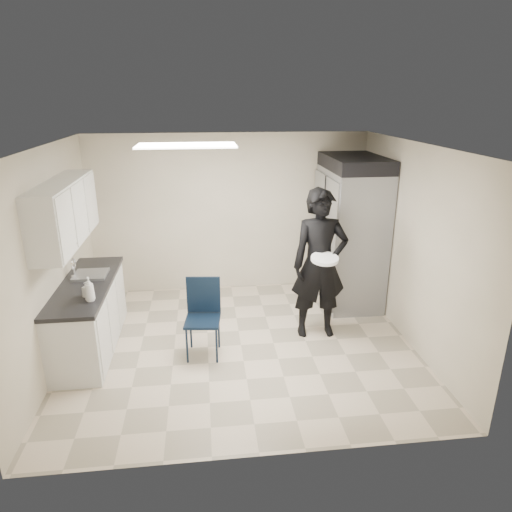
{
  "coord_description": "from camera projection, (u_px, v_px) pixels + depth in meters",
  "views": [
    {
      "loc": [
        -0.43,
        -5.32,
        3.14
      ],
      "look_at": [
        0.23,
        0.2,
        1.18
      ],
      "focal_mm": 32.0,
      "sensor_mm": 36.0,
      "label": 1
    }
  ],
  "objects": [
    {
      "name": "man_tuxedo",
      "position": [
        320.0,
        264.0,
        6.06
      ],
      "size": [
        0.76,
        0.51,
        2.04
      ],
      "primitive_type": "imported",
      "rotation": [
        0.0,
        0.0,
        -0.02
      ],
      "color": "black",
      "rests_on": "floor"
    },
    {
      "name": "soap_bottle_b",
      "position": [
        87.0,
        289.0,
        5.33
      ],
      "size": [
        0.12,
        0.12,
        0.19
      ],
      "primitive_type": "imported",
      "rotation": [
        0.0,
        0.0,
        -0.49
      ],
      "color": "silver",
      "rests_on": "countertop"
    },
    {
      "name": "bucket_lid",
      "position": [
        325.0,
        259.0,
        5.77
      ],
      "size": [
        0.36,
        0.36,
        0.04
      ],
      "primitive_type": "cylinder",
      "rotation": [
        0.0,
        0.0,
        -0.02
      ],
      "color": "white",
      "rests_on": "man_tuxedo"
    },
    {
      "name": "right_wall",
      "position": [
        413.0,
        246.0,
        5.89
      ],
      "size": [
        0.0,
        4.0,
        4.0
      ],
      "primitive_type": "plane",
      "rotation": [
        1.57,
        0.0,
        -1.57
      ],
      "color": "beige",
      "rests_on": "floor"
    },
    {
      "name": "faucet",
      "position": [
        74.0,
        268.0,
        5.92
      ],
      "size": [
        0.02,
        0.02,
        0.24
      ],
      "primitive_type": "cylinder",
      "color": "silver",
      "rests_on": "countertop"
    },
    {
      "name": "notice_sticker_left",
      "position": [
        55.0,
        264.0,
        5.52
      ],
      "size": [
        0.0,
        0.12,
        0.07
      ],
      "primitive_type": "cube",
      "color": "yellow",
      "rests_on": "left_wall"
    },
    {
      "name": "soap_bottle_a",
      "position": [
        89.0,
        289.0,
        5.2
      ],
      "size": [
        0.14,
        0.14,
        0.29
      ],
      "primitive_type": "imported",
      "rotation": [
        0.0,
        0.0,
        0.37
      ],
      "color": "silver",
      "rests_on": "countertop"
    },
    {
      "name": "ceiling",
      "position": [
        238.0,
        146.0,
        5.21
      ],
      "size": [
        4.5,
        4.5,
        0.0
      ],
      "primitive_type": "plane",
      "rotation": [
        3.14,
        0.0,
        0.0
      ],
      "color": "silver",
      "rests_on": "back_wall"
    },
    {
      "name": "sink",
      "position": [
        91.0,
        278.0,
        5.99
      ],
      "size": [
        0.42,
        0.4,
        0.14
      ],
      "primitive_type": "cube",
      "color": "gray",
      "rests_on": "countertop"
    },
    {
      "name": "floor",
      "position": [
        241.0,
        345.0,
        6.08
      ],
      "size": [
        4.5,
        4.5,
        0.0
      ],
      "primitive_type": "plane",
      "color": "#C3B199",
      "rests_on": "ground"
    },
    {
      "name": "lower_counter",
      "position": [
        89.0,
        317.0,
        5.9
      ],
      "size": [
        0.6,
        1.9,
        0.86
      ],
      "primitive_type": "cube",
      "color": "silver",
      "rests_on": "floor"
    },
    {
      "name": "countertop",
      "position": [
        85.0,
        285.0,
        5.75
      ],
      "size": [
        0.64,
        1.95,
        0.05
      ],
      "primitive_type": "cube",
      "color": "black",
      "rests_on": "lower_counter"
    },
    {
      "name": "commercial_fridge",
      "position": [
        350.0,
        237.0,
        7.12
      ],
      "size": [
        0.8,
        1.35,
        2.1
      ],
      "primitive_type": "cube",
      "color": "gray",
      "rests_on": "floor"
    },
    {
      "name": "left_wall",
      "position": [
        51.0,
        260.0,
        5.39
      ],
      "size": [
        0.0,
        4.0,
        4.0
      ],
      "primitive_type": "plane",
      "rotation": [
        1.57,
        0.0,
        1.57
      ],
      "color": "beige",
      "rests_on": "floor"
    },
    {
      "name": "ceiling_panel",
      "position": [
        187.0,
        145.0,
        5.53
      ],
      "size": [
        1.2,
        0.6,
        0.02
      ],
      "primitive_type": "cube",
      "color": "white",
      "rests_on": "ceiling"
    },
    {
      "name": "back_wall",
      "position": [
        230.0,
        214.0,
        7.52
      ],
      "size": [
        4.5,
        0.0,
        4.5
      ],
      "primitive_type": "plane",
      "rotation": [
        1.57,
        0.0,
        0.0
      ],
      "color": "beige",
      "rests_on": "floor"
    },
    {
      "name": "notice_sticker_right",
      "position": [
        60.0,
        261.0,
        5.72
      ],
      "size": [
        0.0,
        0.12,
        0.07
      ],
      "primitive_type": "cube",
      "color": "yellow",
      "rests_on": "left_wall"
    },
    {
      "name": "towel_dispenser",
      "position": [
        84.0,
        207.0,
        6.56
      ],
      "size": [
        0.22,
        0.3,
        0.35
      ],
      "primitive_type": "cube",
      "color": "black",
      "rests_on": "left_wall"
    },
    {
      "name": "upper_cabinets",
      "position": [
        64.0,
        213.0,
        5.43
      ],
      "size": [
        0.35,
        1.8,
        0.75
      ],
      "primitive_type": "cube",
      "color": "silver",
      "rests_on": "left_wall"
    },
    {
      "name": "fridge_compressor",
      "position": [
        355.0,
        163.0,
        6.74
      ],
      "size": [
        0.8,
        1.35,
        0.2
      ],
      "primitive_type": "cube",
      "color": "black",
      "rests_on": "commercial_fridge"
    },
    {
      "name": "folding_chair",
      "position": [
        203.0,
        321.0,
        5.69
      ],
      "size": [
        0.48,
        0.48,
        0.97
      ],
      "primitive_type": "cube",
      "rotation": [
        0.0,
        0.0,
        -0.11
      ],
      "color": "black",
      "rests_on": "floor"
    }
  ]
}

